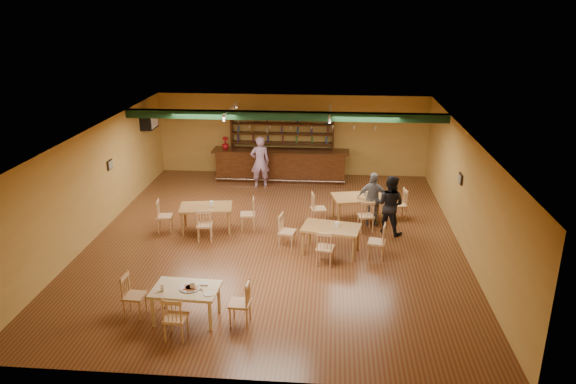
# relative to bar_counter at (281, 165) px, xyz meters

# --- Properties ---
(floor) EXTENTS (12.00, 12.00, 0.00)m
(floor) POSITION_rel_bar_counter_xyz_m (0.35, -5.15, -0.56)
(floor) COLOR #5C2D1A
(floor) RESTS_ON ground
(ceiling_beam) EXTENTS (10.00, 0.30, 0.25)m
(ceiling_beam) POSITION_rel_bar_counter_xyz_m (0.35, -2.35, 2.31)
(ceiling_beam) COLOR black
(ceiling_beam) RESTS_ON ceiling
(track_rail_left) EXTENTS (0.05, 2.50, 0.05)m
(track_rail_left) POSITION_rel_bar_counter_xyz_m (-1.45, -1.75, 2.38)
(track_rail_left) COLOR white
(track_rail_left) RESTS_ON ceiling
(track_rail_right) EXTENTS (0.05, 2.50, 0.05)m
(track_rail_right) POSITION_rel_bar_counter_xyz_m (1.75, -1.75, 2.38)
(track_rail_right) COLOR white
(track_rail_right) RESTS_ON ceiling
(ac_unit) EXTENTS (0.34, 0.70, 0.48)m
(ac_unit) POSITION_rel_bar_counter_xyz_m (-4.45, -0.95, 1.79)
(ac_unit) COLOR white
(ac_unit) RESTS_ON wall_left
(picture_left) EXTENTS (0.04, 0.34, 0.28)m
(picture_left) POSITION_rel_bar_counter_xyz_m (-4.62, -4.15, 1.14)
(picture_left) COLOR black
(picture_left) RESTS_ON wall_left
(picture_right) EXTENTS (0.04, 0.34, 0.28)m
(picture_right) POSITION_rel_bar_counter_xyz_m (5.32, -4.65, 1.14)
(picture_right) COLOR black
(picture_right) RESTS_ON wall_right
(bar_counter) EXTENTS (4.93, 0.85, 1.13)m
(bar_counter) POSITION_rel_bar_counter_xyz_m (0.00, 0.00, 0.00)
(bar_counter) COLOR black
(bar_counter) RESTS_ON ground
(back_bar_hutch) EXTENTS (3.82, 0.40, 2.28)m
(back_bar_hutch) POSITION_rel_bar_counter_xyz_m (0.00, 0.63, 0.57)
(back_bar_hutch) COLOR black
(back_bar_hutch) RESTS_ON ground
(poinsettia) EXTENTS (0.33, 0.33, 0.45)m
(poinsettia) POSITION_rel_bar_counter_xyz_m (-2.02, 0.00, 0.79)
(poinsettia) COLOR #A80F16
(poinsettia) RESTS_ON bar_counter
(dining_table_a) EXTENTS (1.57, 1.08, 0.73)m
(dining_table_a) POSITION_rel_bar_counter_xyz_m (-1.67, -4.77, -0.20)
(dining_table_a) COLOR #A4743A
(dining_table_a) RESTS_ON ground
(dining_table_b) EXTENTS (1.73, 1.25, 0.78)m
(dining_table_b) POSITION_rel_bar_counter_xyz_m (2.70, -3.72, -0.17)
(dining_table_b) COLOR #A4743A
(dining_table_b) RESTS_ON ground
(dining_table_d) EXTENTS (1.61, 1.14, 0.73)m
(dining_table_d) POSITION_rel_bar_counter_xyz_m (1.88, -5.96, -0.20)
(dining_table_d) COLOR #A4743A
(dining_table_d) RESTS_ON ground
(near_table) EXTENTS (1.38, 0.92, 0.72)m
(near_table) POSITION_rel_bar_counter_xyz_m (-1.05, -9.35, -0.21)
(near_table) COLOR beige
(near_table) RESTS_ON ground
(pizza_tray) EXTENTS (0.41, 0.41, 0.01)m
(pizza_tray) POSITION_rel_bar_counter_xyz_m (-0.95, -9.35, 0.16)
(pizza_tray) COLOR silver
(pizza_tray) RESTS_ON near_table
(parmesan_shaker) EXTENTS (0.08, 0.08, 0.11)m
(parmesan_shaker) POSITION_rel_bar_counter_xyz_m (-1.48, -9.49, 0.21)
(parmesan_shaker) COLOR #EAE5C6
(parmesan_shaker) RESTS_ON near_table
(napkin_stack) EXTENTS (0.20, 0.15, 0.03)m
(napkin_stack) POSITION_rel_bar_counter_xyz_m (-0.71, -9.16, 0.17)
(napkin_stack) COLOR white
(napkin_stack) RESTS_ON near_table
(pizza_server) EXTENTS (0.30, 0.28, 0.00)m
(pizza_server) POSITION_rel_bar_counter_xyz_m (-0.81, -9.30, 0.17)
(pizza_server) COLOR silver
(pizza_server) RESTS_ON pizza_tray
(side_plate) EXTENTS (0.23, 0.23, 0.01)m
(side_plate) POSITION_rel_bar_counter_xyz_m (-0.52, -9.54, 0.16)
(side_plate) COLOR white
(side_plate) RESTS_ON near_table
(patron_bar) EXTENTS (0.75, 0.59, 1.82)m
(patron_bar) POSITION_rel_bar_counter_xyz_m (-0.65, -0.83, 0.35)
(patron_bar) COLOR #974EAA
(patron_bar) RESTS_ON ground
(patron_right_a) EXTENTS (1.03, 0.95, 1.70)m
(patron_right_a) POSITION_rel_bar_counter_xyz_m (3.50, -4.52, 0.28)
(patron_right_a) COLOR black
(patron_right_a) RESTS_ON ground
(patron_right_b) EXTENTS (0.98, 0.53, 1.59)m
(patron_right_b) POSITION_rel_bar_counter_xyz_m (3.08, -3.96, 0.23)
(patron_right_b) COLOR gray
(patron_right_b) RESTS_ON ground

